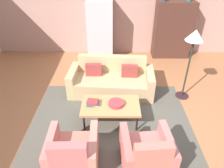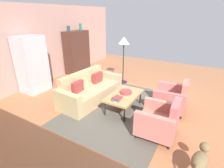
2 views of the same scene
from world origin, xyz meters
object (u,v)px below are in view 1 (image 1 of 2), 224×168
Objects in this scene: couch at (111,81)px; cabinet at (173,30)px; armchair_right at (147,155)px; floor_lamp at (194,42)px; fruit_bowl at (116,103)px; book_stack at (93,103)px; refrigerator at (100,30)px; coffee_table at (111,106)px; armchair_left at (73,155)px.

cabinet is (1.98, 2.13, 0.61)m from couch.
floor_lamp is at bearing 55.40° from armchair_right.
armchair_right reaches higher than fruit_bowl.
book_stack is 0.15× the size of cabinet.
book_stack is 3.23m from refrigerator.
refrigerator is at bearing 133.42° from floor_lamp.
couch is 2.97m from cabinet.
cabinet reaches higher than book_stack.
cabinet reaches higher than coffee_table.
armchair_right reaches higher than coffee_table.
refrigerator is (-0.00, 3.20, 0.43)m from book_stack.
refrigerator is (-2.35, -0.10, 0.03)m from cabinet.
refrigerator is 3.19m from floor_lamp.
floor_lamp is at bearing 27.20° from coffee_table.
cabinet is at bearing 60.58° from fruit_bowl.
couch is 6.64× the size of fruit_bowl.
coffee_table is 3.27m from refrigerator.
refrigerator is (-0.37, 3.21, 0.52)m from coffee_table.
armchair_left is 3.36m from floor_lamp.
couch is 1.21m from fruit_bowl.
armchair_right is (0.60, -2.35, 0.06)m from couch.
armchair_left is (-0.60, -1.17, -0.06)m from coffee_table.
couch is at bearing 89.73° from coffee_table.
armchair_left is 1.21m from book_stack.
cabinet is at bearing 67.94° from armchair_right.
coffee_table is 0.38m from book_stack.
floor_lamp is at bearing 39.46° from armchair_left.
refrigerator is at bearing 85.36° from armchair_left.
couch is at bearing -132.91° from cabinet.
couch is 2.45× the size of armchair_left.
armchair_left is at bearing 79.28° from couch.
cabinet reaches higher than armchair_left.
armchair_left is 3.23× the size of book_stack.
armchair_right is (1.20, 0.00, 0.00)m from armchair_left.
refrigerator is at bearing 98.61° from fruit_bowl.
fruit_bowl is at bearing 107.86° from armchair_right.
couch reaches higher than coffee_table.
fruit_bowl is 0.48m from book_stack.
floor_lamp is (2.16, 0.91, 0.95)m from book_stack.
book_stack is 0.16× the size of floor_lamp.
cabinet is (1.98, 3.31, 0.49)m from coffee_table.
couch is at bearing -79.46° from refrigerator.
coffee_table is 1.31m from armchair_left.
book_stack is at bearing 124.55° from armchair_right.
armchair_right is at bearing -50.49° from book_stack.
armchair_right is 1.54m from book_stack.
armchair_left is 1.20m from armchair_right.
armchair_left is 0.48× the size of refrigerator.
coffee_table is 2.27m from floor_lamp.
floor_lamp is (2.39, 2.09, 1.10)m from armchair_left.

